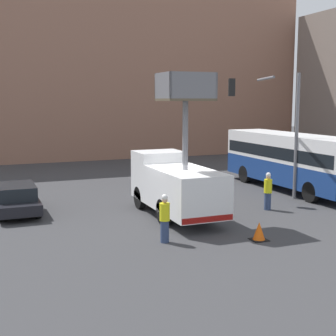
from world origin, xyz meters
name	(u,v)px	position (x,y,z in m)	size (l,w,h in m)	color
ground_plane	(176,218)	(0.00, 0.00, 0.00)	(120.00, 120.00, 0.00)	#38383A
building_backdrop_far	(67,67)	(0.00, 26.31, 8.31)	(44.00, 10.00, 16.62)	#936651
utility_truck	(175,182)	(0.11, 0.38, 1.58)	(2.26, 6.28, 6.35)	white
city_bus	(291,157)	(8.83, 3.69, 1.92)	(2.53, 10.41, 3.28)	navy
traffic_light_pole	(275,115)	(6.42, 1.98, 4.47)	(3.56, 3.30, 6.64)	slate
road_worker_near_truck	(165,218)	(-1.77, -3.09, 0.91)	(0.38, 0.38, 1.82)	navy
road_worker_directing	(268,191)	(4.75, -0.09, 0.91)	(0.38, 0.38, 1.82)	navy
traffic_cone_near_truck	(259,232)	(1.62, -4.17, 0.33)	(0.61, 0.61, 0.70)	black
parked_car_curbside	(17,198)	(-6.49, 3.69, 0.71)	(1.85, 4.53, 1.38)	black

